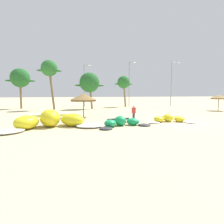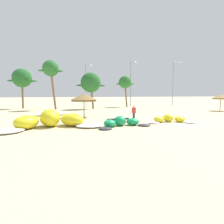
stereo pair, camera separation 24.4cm
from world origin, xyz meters
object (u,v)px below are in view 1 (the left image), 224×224
at_px(kite_left_of_center, 169,119).
at_px(person_near_kites, 134,113).
at_px(beach_umbrella_near_van, 83,97).
at_px(palm_left_of_gap, 89,83).
at_px(lamppost_west, 85,83).
at_px(palm_leftmost, 20,78).
at_px(lamppost_east_center, 172,81).
at_px(palm_center_left, 124,83).
at_px(kite_far_left, 51,121).
at_px(beach_umbrella_middle, 219,97).
at_px(palm_left, 49,69).
at_px(lamppost_west_center, 130,82).
at_px(kite_left, 122,122).

relative_size(kite_left_of_center, person_near_kites, 2.89).
height_order(beach_umbrella_near_van, palm_left_of_gap, palm_left_of_gap).
height_order(kite_left_of_center, lamppost_west, lamppost_west).
distance_m(palm_leftmost, lamppost_east_center, 31.61).
bearing_deg(person_near_kites, kite_left_of_center, -20.38).
bearing_deg(palm_center_left, kite_far_left, -122.41).
height_order(beach_umbrella_near_van, lamppost_east_center, lamppost_east_center).
xyz_separation_m(kite_left_of_center, palm_center_left, (2.33, 21.19, 4.79)).
height_order(beach_umbrella_middle, lamppost_west, lamppost_west).
bearing_deg(beach_umbrella_near_van, palm_left, 111.06).
height_order(palm_leftmost, lamppost_west_center, lamppost_west_center).
bearing_deg(kite_far_left, lamppost_west, 76.83).
distance_m(beach_umbrella_middle, person_near_kites, 19.49).
bearing_deg(palm_leftmost, palm_left_of_gap, -17.51).
bearing_deg(kite_left, palm_leftmost, 118.90).
bearing_deg(palm_left, kite_left, -69.52).
bearing_deg(palm_center_left, palm_left, -167.41).
bearing_deg(lamppost_east_center, person_near_kites, -130.56).
relative_size(palm_left, palm_center_left, 1.31).
bearing_deg(beach_umbrella_near_van, lamppost_west, 82.85).
relative_size(beach_umbrella_near_van, palm_leftmost, 0.42).
height_order(beach_umbrella_middle, lamppost_west_center, lamppost_west_center).
height_order(palm_leftmost, palm_left, palm_left).
bearing_deg(lamppost_east_center, kite_left_of_center, -123.15).
bearing_deg(palm_leftmost, beach_umbrella_middle, -21.74).
bearing_deg(lamppost_west, lamppost_west_center, -5.03).
height_order(kite_left, palm_left, palm_left).
relative_size(palm_left_of_gap, lamppost_west, 0.74).
height_order(kite_left_of_center, lamppost_west_center, lamppost_west_center).
height_order(beach_umbrella_near_van, palm_left, palm_left).
xyz_separation_m(kite_left_of_center, lamppost_west_center, (4.37, 23.12, 5.16)).
relative_size(beach_umbrella_middle, palm_center_left, 0.41).
relative_size(palm_center_left, lamppost_west_center, 0.66).
bearing_deg(person_near_kites, lamppost_east_center, 49.44).
relative_size(beach_umbrella_near_van, beach_umbrella_middle, 1.19).
xyz_separation_m(person_near_kites, palm_center_left, (5.60, 19.97, 4.27)).
height_order(palm_left_of_gap, palm_center_left, palm_left_of_gap).
bearing_deg(kite_left, beach_umbrella_middle, 26.02).
relative_size(kite_far_left, palm_leftmost, 1.15).
bearing_deg(kite_left_of_center, lamppost_west_center, 79.30).
bearing_deg(kite_left, person_near_kites, 48.10).
xyz_separation_m(palm_left, lamppost_west_center, (16.66, 5.20, -1.54)).
bearing_deg(palm_left_of_gap, lamppost_east_center, 10.31).
bearing_deg(palm_center_left, beach_umbrella_middle, -45.30).
bearing_deg(lamppost_west_center, palm_leftmost, -176.18).
bearing_deg(palm_left, palm_left_of_gap, -1.38).
height_order(kite_far_left, palm_leftmost, palm_leftmost).
xyz_separation_m(palm_left_of_gap, lamppost_east_center, (19.28, 3.51, 0.81)).
xyz_separation_m(kite_left_of_center, lamppost_west, (-5.53, 23.99, 4.70)).
bearing_deg(kite_left, beach_umbrella_near_van, 109.53).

